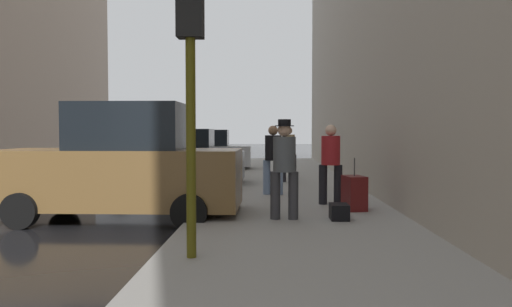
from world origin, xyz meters
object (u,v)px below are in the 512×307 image
at_px(parked_silver_sedan, 202,152).
at_px(fire_hydrant, 230,178).
at_px(parked_gray_coupe, 176,160).
at_px(pedestrian_in_jeans, 273,156).
at_px(duffel_bag, 339,212).
at_px(parked_bronze_suv, 122,167).
at_px(pedestrian_in_red_jacket, 331,160).
at_px(rolling_suitcase, 354,193).
at_px(pedestrian_with_beanie, 284,164).
at_px(pedestrian_in_tan_coat, 288,151).
at_px(traffic_light, 190,46).

height_order(parked_silver_sedan, fire_hydrant, parked_silver_sedan).
relative_size(parked_gray_coupe, pedestrian_in_jeans, 2.46).
distance_m(parked_gray_coupe, duffel_bag, 7.42).
bearing_deg(fire_hydrant, parked_gray_coupe, 130.89).
xyz_separation_m(parked_gray_coupe, duffel_bag, (4.06, -6.19, -0.56)).
bearing_deg(parked_bronze_suv, pedestrian_in_red_jacket, 16.00).
bearing_deg(parked_silver_sedan, rolling_suitcase, -68.03).
relative_size(pedestrian_with_beanie, pedestrian_in_jeans, 1.04).
distance_m(parked_gray_coupe, rolling_suitcase, 6.81).
bearing_deg(parked_bronze_suv, duffel_bag, -9.51).
distance_m(pedestrian_in_tan_coat, rolling_suitcase, 5.68).
bearing_deg(parked_bronze_suv, pedestrian_in_jeans, 44.37).
height_order(parked_bronze_suv, traffic_light, traffic_light).
relative_size(pedestrian_in_red_jacket, pedestrian_in_tan_coat, 1.00).
xyz_separation_m(traffic_light, pedestrian_in_tan_coat, (1.57, 9.34, -1.65)).
xyz_separation_m(parked_silver_sedan, pedestrian_with_beanie, (3.09, -12.27, 0.29)).
height_order(parked_bronze_suv, parked_silver_sedan, parked_bronze_suv).
bearing_deg(pedestrian_in_tan_coat, duffel_bag, -84.54).
xyz_separation_m(fire_hydrant, traffic_light, (0.05, -6.80, 2.26)).
bearing_deg(traffic_light, pedestrian_in_red_jacket, 63.39).
bearing_deg(rolling_suitcase, pedestrian_in_jeans, 123.17).
distance_m(traffic_light, pedestrian_in_red_jacket, 5.36).
distance_m(parked_silver_sedan, traffic_light, 15.23).
distance_m(parked_silver_sedan, rolling_suitcase, 12.07).
bearing_deg(parked_bronze_suv, pedestrian_with_beanie, -11.97).
bearing_deg(duffel_bag, traffic_light, -129.34).
bearing_deg(duffel_bag, pedestrian_in_tan_coat, 95.46).
distance_m(pedestrian_in_red_jacket, pedestrian_with_beanie, 2.12).
height_order(parked_silver_sedan, pedestrian_in_red_jacket, pedestrian_in_red_jacket).
relative_size(parked_bronze_suv, parked_silver_sedan, 1.09).
distance_m(fire_hydrant, pedestrian_with_beanie, 4.33).
distance_m(pedestrian_in_red_jacket, pedestrian_in_tan_coat, 4.83).
relative_size(traffic_light, pedestrian_in_red_jacket, 2.11).
relative_size(parked_gray_coupe, duffel_bag, 9.57).
height_order(parked_gray_coupe, pedestrian_in_tan_coat, pedestrian_in_tan_coat).
bearing_deg(pedestrian_in_tan_coat, traffic_light, -99.57).
bearing_deg(fire_hydrant, pedestrian_with_beanie, -72.50).
bearing_deg(pedestrian_in_red_jacket, traffic_light, -116.61).
bearing_deg(pedestrian_with_beanie, parked_bronze_suv, 168.03).
relative_size(pedestrian_with_beanie, duffel_bag, 4.04).
bearing_deg(parked_silver_sedan, duffel_bag, -71.72).
distance_m(parked_silver_sedan, pedestrian_with_beanie, 12.66).
xyz_separation_m(parked_bronze_suv, parked_gray_coupe, (0.00, 5.51, -0.18)).
bearing_deg(pedestrian_in_jeans, traffic_light, -99.74).
xyz_separation_m(fire_hydrant, rolling_suitcase, (2.71, -3.00, -0.01)).
relative_size(parked_gray_coupe, rolling_suitcase, 4.05).
distance_m(pedestrian_with_beanie, pedestrian_in_jeans, 3.52).
relative_size(parked_gray_coupe, traffic_light, 1.17).
distance_m(fire_hydrant, pedestrian_in_jeans, 1.39).
bearing_deg(parked_bronze_suv, rolling_suitcase, 5.36).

